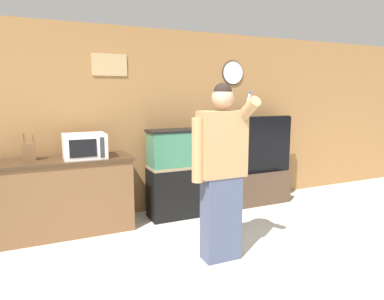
% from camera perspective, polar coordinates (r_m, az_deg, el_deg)
% --- Properties ---
extents(wall_back_paneled, '(10.00, 0.08, 2.60)m').
position_cam_1_polar(wall_back_paneled, '(4.97, -6.11, 4.63)').
color(wall_back_paneled, olive).
rests_on(wall_back_paneled, ground_plane).
extents(counter_island, '(1.72, 0.60, 0.93)m').
position_cam_1_polar(counter_island, '(4.50, -21.05, -7.26)').
color(counter_island, brown).
rests_on(counter_island, ground_plane).
extents(microwave, '(0.49, 0.40, 0.30)m').
position_cam_1_polar(microwave, '(4.36, -17.47, 0.66)').
color(microwave, white).
rests_on(microwave, counter_island).
extents(knife_block, '(0.14, 0.10, 0.32)m').
position_cam_1_polar(knife_block, '(4.44, -25.51, -0.20)').
color(knife_block, brown).
rests_on(knife_block, counter_island).
extents(aquarium_on_stand, '(0.88, 0.40, 1.23)m').
position_cam_1_polar(aquarium_on_stand, '(4.77, -2.05, -3.89)').
color(aquarium_on_stand, black).
rests_on(aquarium_on_stand, ground_plane).
extents(tv_on_stand, '(1.30, 0.40, 1.37)m').
position_cam_1_polar(tv_on_stand, '(5.47, 10.49, -4.63)').
color(tv_on_stand, '#4C3828').
rests_on(tv_on_stand, ground_plane).
extents(person_standing, '(0.57, 0.43, 1.81)m').
position_cam_1_polar(person_standing, '(3.45, 4.84, -3.40)').
color(person_standing, '#424C66').
rests_on(person_standing, ground_plane).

